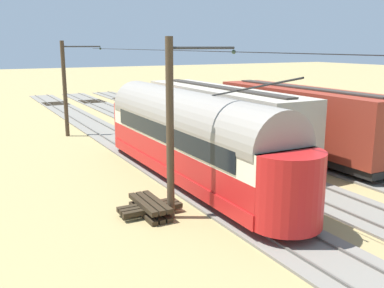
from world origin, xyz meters
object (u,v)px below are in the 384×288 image
catenary_pole_mid_near (172,126)px  spare_tie_stack (150,207)px  vintage_streetcar (189,135)px  boxcar_far_siding (220,119)px  catenary_pole_foreground (66,87)px  boxcar_adjacent (301,119)px  switch_stand (221,115)px

catenary_pole_mid_near → spare_tie_stack: bearing=-47.0°
vintage_streetcar → boxcar_far_siding: (-4.04, -3.75, -0.09)m
catenary_pole_foreground → catenary_pole_mid_near: same height
boxcar_adjacent → boxcar_far_siding: same height
switch_stand → boxcar_adjacent: bearing=82.1°
switch_stand → spare_tie_stack: switch_stand is taller
vintage_streetcar → boxcar_adjacent: vintage_streetcar is taller
vintage_streetcar → switch_stand: (-9.63, -12.70, -1.55)m
boxcar_far_siding → catenary_pole_mid_near: 9.99m
boxcar_far_siding → vintage_streetcar: bearing=42.9°
boxcar_adjacent → catenary_pole_mid_near: catenary_pole_mid_near is taller
switch_stand → spare_tie_stack: (12.87, 15.62, -0.43)m
catenary_pole_mid_near → spare_tie_stack: 3.35m
boxcar_adjacent → boxcar_far_siding: size_ratio=0.92×
boxcar_far_siding → switch_stand: bearing=-122.0°
boxcar_far_siding → spare_tie_stack: size_ratio=5.69×
vintage_streetcar → spare_tie_stack: vintage_streetcar is taller
boxcar_far_siding → catenary_pole_mid_near: (6.62, 7.36, 1.32)m
catenary_pole_mid_near → switch_stand: bearing=-126.8°
boxcar_adjacent → catenary_pole_foreground: size_ratio=1.89×
spare_tie_stack → catenary_pole_mid_near: bearing=133.0°
boxcar_adjacent → vintage_streetcar: bearing=9.9°
boxcar_adjacent → catenary_pole_mid_near: bearing=25.2°
boxcar_adjacent → catenary_pole_foreground: bearing=-48.7°
spare_tie_stack → boxcar_far_siding: bearing=-137.5°
vintage_streetcar → boxcar_far_siding: bearing=-137.1°
boxcar_adjacent → spare_tie_stack: size_ratio=5.23×
catenary_pole_foreground → boxcar_adjacent: bearing=131.3°
catenary_pole_foreground → switch_stand: bearing=176.0°
boxcar_far_siding → catenary_pole_mid_near: catenary_pole_mid_near is taller
boxcar_adjacent → switch_stand: (-1.56, -11.29, -1.46)m
boxcar_far_siding → catenary_pole_foreground: catenary_pole_foreground is taller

